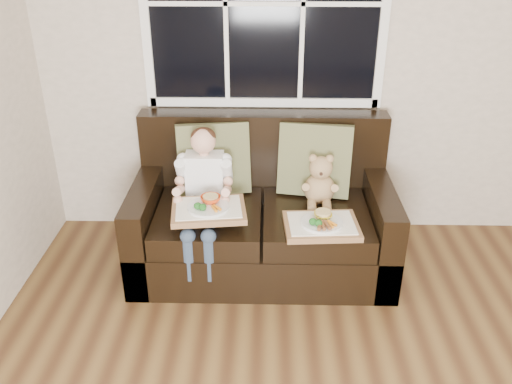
{
  "coord_description": "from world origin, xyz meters",
  "views": [
    {
      "loc": [
        -0.66,
        -1.18,
        2.16
      ],
      "look_at": [
        -0.73,
        1.85,
        0.61
      ],
      "focal_mm": 38.0,
      "sensor_mm": 36.0,
      "label": 1
    }
  ],
  "objects_px": {
    "loveseat": "(262,220)",
    "teddy_bear": "(320,183)",
    "child": "(203,184)",
    "tray_left": "(209,209)",
    "tray_right": "(321,225)"
  },
  "relations": [
    {
      "from": "loveseat",
      "to": "child",
      "type": "bearing_deg",
      "value": -162.8
    },
    {
      "from": "child",
      "to": "tray_right",
      "type": "bearing_deg",
      "value": -17.29
    },
    {
      "from": "loveseat",
      "to": "tray_right",
      "type": "bearing_deg",
      "value": -43.63
    },
    {
      "from": "loveseat",
      "to": "teddy_bear",
      "type": "relative_size",
      "value": 4.74
    },
    {
      "from": "teddy_bear",
      "to": "tray_left",
      "type": "relative_size",
      "value": 0.74
    },
    {
      "from": "loveseat",
      "to": "teddy_bear",
      "type": "bearing_deg",
      "value": -0.3
    },
    {
      "from": "child",
      "to": "teddy_bear",
      "type": "distance_m",
      "value": 0.76
    },
    {
      "from": "child",
      "to": "tray_left",
      "type": "height_order",
      "value": "child"
    },
    {
      "from": "loveseat",
      "to": "teddy_bear",
      "type": "distance_m",
      "value": 0.47
    },
    {
      "from": "child",
      "to": "teddy_bear",
      "type": "xyz_separation_m",
      "value": [
        0.75,
        0.11,
        -0.04
      ]
    },
    {
      "from": "child",
      "to": "teddy_bear",
      "type": "height_order",
      "value": "child"
    },
    {
      "from": "loveseat",
      "to": "child",
      "type": "relative_size",
      "value": 2.11
    },
    {
      "from": "loveseat",
      "to": "tray_right",
      "type": "relative_size",
      "value": 3.61
    },
    {
      "from": "teddy_bear",
      "to": "tray_left",
      "type": "bearing_deg",
      "value": -151.34
    },
    {
      "from": "teddy_bear",
      "to": "tray_right",
      "type": "xyz_separation_m",
      "value": [
        -0.01,
        -0.34,
        -0.11
      ]
    }
  ]
}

